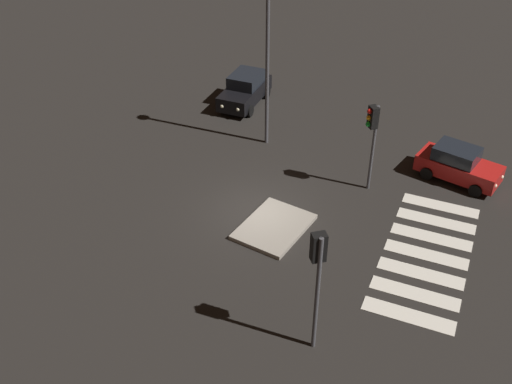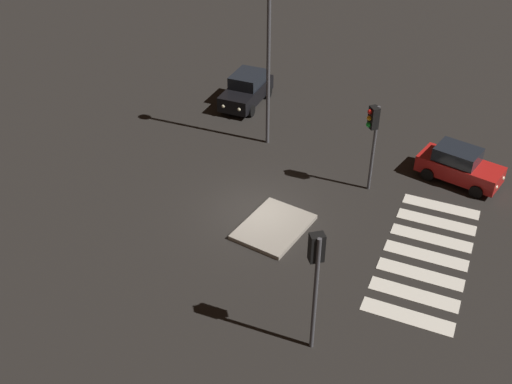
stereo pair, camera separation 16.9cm
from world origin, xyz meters
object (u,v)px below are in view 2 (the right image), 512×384
at_px(car_black, 247,90).
at_px(traffic_light_east, 373,128).
at_px(traffic_island, 274,227).
at_px(car_red, 459,165).
at_px(traffic_light_south, 316,264).
at_px(street_lamp, 269,35).

distance_m(car_black, traffic_light_east, 10.26).
relative_size(traffic_island, traffic_light_east, 0.85).
height_order(car_red, traffic_light_south, traffic_light_south).
bearing_deg(traffic_light_south, traffic_island, -3.97).
relative_size(car_red, car_black, 0.98).
distance_m(car_red, traffic_light_south, 12.36).
bearing_deg(traffic_island, traffic_light_east, -32.29).
xyz_separation_m(traffic_island, car_black, (9.82, 5.64, 0.76)).
bearing_deg(traffic_island, car_black, 29.87).
bearing_deg(car_black, street_lamp, 37.60).
bearing_deg(street_lamp, traffic_island, -155.21).
relative_size(car_black, street_lamp, 0.48).
bearing_deg(car_red, car_black, 178.82).
xyz_separation_m(traffic_island, car_red, (6.64, -6.32, 0.70)).
height_order(car_red, car_black, car_black).
bearing_deg(traffic_light_south, traffic_light_east, -33.44).
relative_size(car_red, traffic_light_east, 0.96).
distance_m(traffic_island, traffic_light_east, 5.89).
height_order(traffic_light_south, street_lamp, street_lamp).
distance_m(traffic_light_east, traffic_light_south, 9.36).
xyz_separation_m(car_red, traffic_light_east, (-2.37, 3.62, 2.32)).
bearing_deg(car_black, traffic_island, 29.59).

